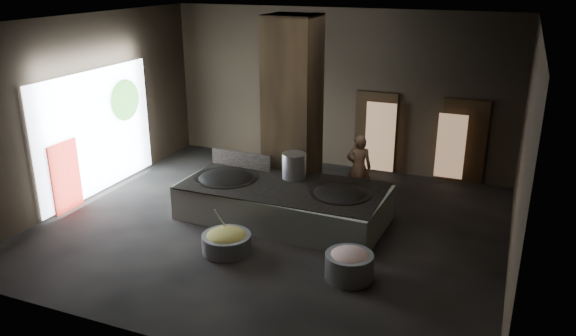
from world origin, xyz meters
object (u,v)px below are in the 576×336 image
at_px(wok_right, 340,196).
at_px(veg_basin, 227,243).
at_px(cook, 359,168).
at_px(meat_basin, 349,266).
at_px(hearth_platform, 283,202).
at_px(wok_left, 226,181).
at_px(stock_pot, 294,166).

distance_m(wok_right, veg_basin, 2.73).
height_order(cook, meat_basin, cook).
bearing_deg(hearth_platform, meat_basin, -39.98).
bearing_deg(wok_left, meat_basin, -28.05).
xyz_separation_m(hearth_platform, veg_basin, (-0.46, -1.91, -0.22)).
bearing_deg(wok_right, veg_basin, -132.62).
bearing_deg(meat_basin, stock_pot, 129.96).
height_order(stock_pot, meat_basin, stock_pot).
relative_size(hearth_platform, wok_right, 3.41).
bearing_deg(stock_pot, cook, 44.77).
bearing_deg(hearth_platform, cook, 56.47).
xyz_separation_m(cook, veg_basin, (-1.75, -3.69, -0.66)).
xyz_separation_m(wok_left, wok_right, (2.80, 0.10, 0.00)).
bearing_deg(wok_left, cook, 33.74).
relative_size(wok_right, cook, 0.81).
height_order(cook, veg_basin, cook).
bearing_deg(veg_basin, meat_basin, -1.39).
relative_size(stock_pot, meat_basin, 0.67).
relative_size(wok_right, stock_pot, 2.25).
height_order(wok_right, veg_basin, wok_right).
bearing_deg(cook, meat_basin, 89.15).
distance_m(hearth_platform, veg_basin, 1.98).
bearing_deg(wok_right, hearth_platform, -177.88).
distance_m(hearth_platform, stock_pot, 0.91).
xyz_separation_m(wok_left, veg_basin, (0.99, -1.86, -0.56)).
bearing_deg(hearth_platform, wok_left, -175.62).
height_order(wok_right, meat_basin, wok_right).
relative_size(wok_left, veg_basin, 1.45).
bearing_deg(veg_basin, wok_left, 118.03).
height_order(wok_right, cook, cook).
bearing_deg(cook, wok_left, 19.73).
relative_size(wok_left, cook, 0.87).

